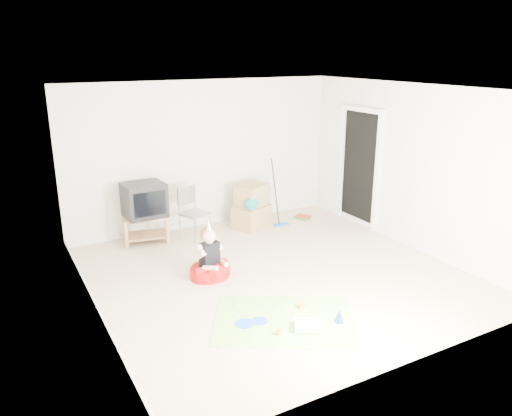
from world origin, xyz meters
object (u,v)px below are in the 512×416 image
folding_chair (195,213)px  seated_woman (210,265)px  birthday_cake (308,326)px  tv_stand (146,227)px  crt_tv (144,200)px  cardboard_boxes (252,207)px

folding_chair → seated_woman: folding_chair is taller
folding_chair → birthday_cake: folding_chair is taller
tv_stand → birthday_cake: size_ratio=2.11×
folding_chair → seated_woman: (-0.40, -1.53, -0.26)m
tv_stand → crt_tv: 0.46m
folding_chair → cardboard_boxes: 1.11m
seated_woman → birthday_cake: (0.42, -1.83, -0.15)m
cardboard_boxes → folding_chair: bearing=-178.3°
tv_stand → seated_woman: 1.80m
tv_stand → birthday_cake: bearing=-77.4°
tv_stand → cardboard_boxes: (1.89, -0.20, 0.11)m
cardboard_boxes → seated_woman: (-1.51, -1.56, -0.19)m
tv_stand → cardboard_boxes: size_ratio=1.02×
tv_stand → seated_woman: (0.38, -1.76, -0.08)m
cardboard_boxes → tv_stand: bearing=174.0°
tv_stand → seated_woman: bearing=-77.8°
crt_tv → cardboard_boxes: bearing=-9.1°
crt_tv → cardboard_boxes: 1.94m
folding_chair → tv_stand: bearing=163.6°
birthday_cake → folding_chair: bearing=90.3°
cardboard_boxes → birthday_cake: cardboard_boxes is taller
tv_stand → cardboard_boxes: cardboard_boxes is taller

